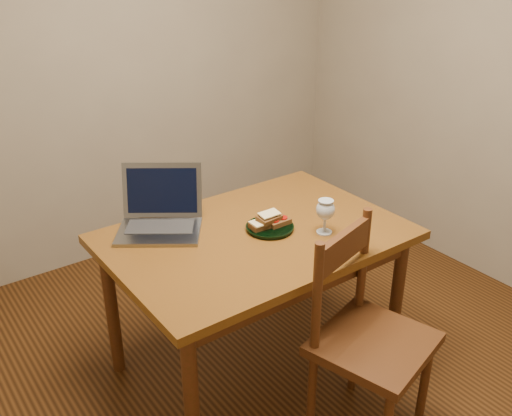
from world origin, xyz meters
TOP-DOWN VIEW (x-y plane):
  - floor at (0.00, 0.00)m, footprint 3.20×3.20m
  - back_wall at (0.00, 1.61)m, footprint 3.20×0.02m
  - table at (-0.07, 0.12)m, footprint 1.30×0.90m
  - chair at (0.07, -0.47)m, footprint 0.54×0.53m
  - plate at (0.00, 0.11)m, footprint 0.22×0.22m
  - sandwich_cheese at (-0.03, 0.12)m, footprint 0.12×0.07m
  - sandwich_tomato at (0.05, 0.10)m, footprint 0.11×0.06m
  - sandwich_top at (0.00, 0.11)m, footprint 0.12×0.07m
  - milk_glass at (0.18, -0.06)m, footprint 0.08×0.08m
  - laptop at (-0.37, 0.43)m, footprint 0.49×0.48m

SIDE VIEW (x-z plane):
  - floor at x=0.00m, z-range -0.02..0.00m
  - chair at x=0.07m, z-range 0.28..0.75m
  - table at x=-0.07m, z-range 0.28..1.02m
  - plate at x=0.00m, z-range 0.74..0.76m
  - sandwich_tomato at x=0.05m, z-range 0.76..0.79m
  - sandwich_cheese at x=-0.03m, z-range 0.76..0.79m
  - sandwich_top at x=0.00m, z-range 0.78..0.82m
  - laptop at x=-0.37m, z-range 0.68..0.94m
  - milk_glass at x=0.18m, z-range 0.74..0.90m
  - back_wall at x=0.00m, z-range 0.00..2.60m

